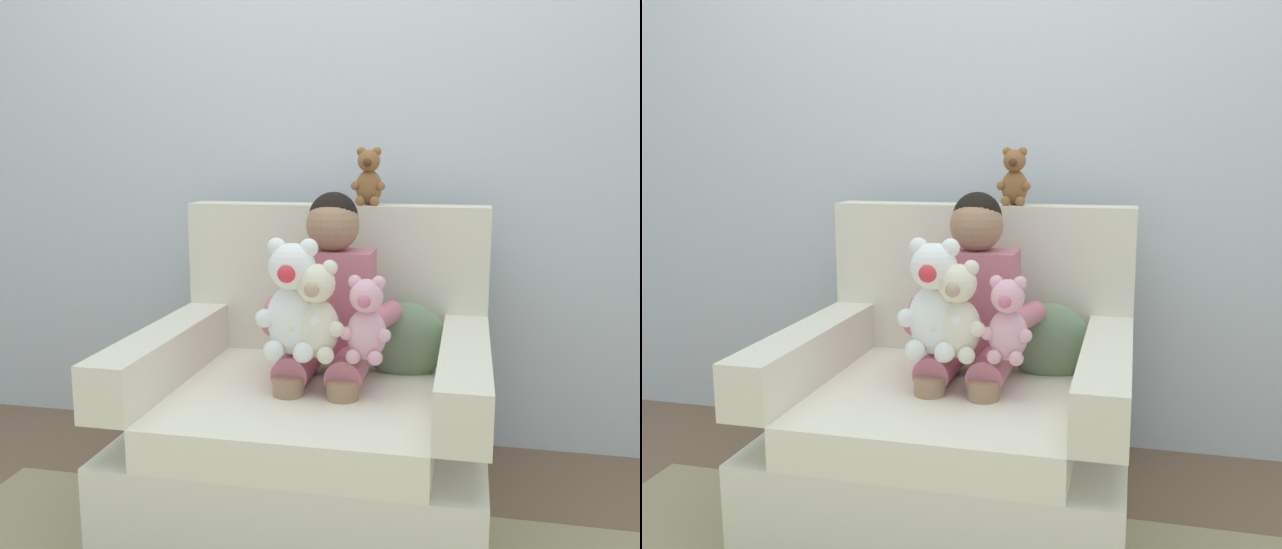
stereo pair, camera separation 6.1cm
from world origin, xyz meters
TOP-DOWN VIEW (x-y plane):
  - ground_plane at (0.00, 0.00)m, footprint 8.00×8.00m
  - back_wall at (0.00, 0.67)m, footprint 6.00×0.10m
  - armchair at (0.00, 0.05)m, footprint 1.06×0.93m
  - seated_child at (0.04, 0.08)m, footprint 0.45×0.39m
  - plush_cream at (0.03, -0.10)m, footprint 0.17×0.14m
  - plush_pink at (0.18, -0.09)m, footprint 0.15×0.12m
  - plush_white at (-0.04, -0.08)m, footprint 0.21×0.17m
  - plush_brown_on_backrest at (0.11, 0.39)m, footprint 0.12×0.10m
  - throw_pillow at (0.27, 0.17)m, footprint 0.27×0.15m

SIDE VIEW (x-z plane):
  - ground_plane at x=0.00m, z-range 0.00..0.00m
  - armchair at x=0.00m, z-range -0.18..0.76m
  - throw_pillow at x=0.27m, z-range 0.39..0.65m
  - seated_child at x=0.04m, z-range 0.22..1.04m
  - plush_pink at x=0.18m, z-range 0.52..0.77m
  - plush_cream at x=0.03m, z-range 0.52..0.81m
  - plush_white at x=-0.04m, z-range 0.51..0.87m
  - plush_brown_on_backrest at x=0.11m, z-range 0.93..1.13m
  - back_wall at x=0.00m, z-range 0.00..2.60m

